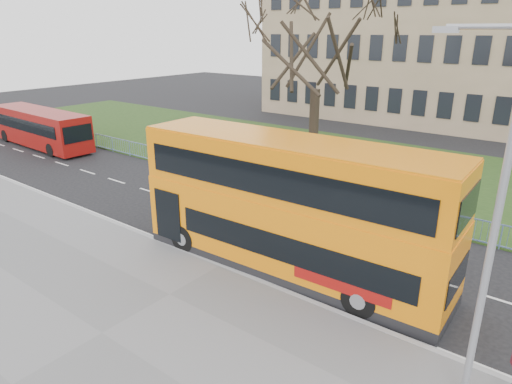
% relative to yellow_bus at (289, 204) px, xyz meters
% --- Properties ---
extents(ground, '(120.00, 120.00, 0.00)m').
position_rel_yellow_bus_xyz_m(ground, '(-2.05, 0.06, -2.63)').
color(ground, black).
rests_on(ground, ground).
extents(pavement, '(80.00, 10.50, 0.12)m').
position_rel_yellow_bus_xyz_m(pavement, '(-2.05, -6.69, -2.57)').
color(pavement, slate).
rests_on(pavement, ground).
extents(kerb, '(80.00, 0.20, 0.14)m').
position_rel_yellow_bus_xyz_m(kerb, '(-2.05, -1.49, -2.56)').
color(kerb, gray).
rests_on(kerb, ground).
extents(grass_verge, '(80.00, 15.40, 0.08)m').
position_rel_yellow_bus_xyz_m(grass_verge, '(-2.05, 14.36, -2.59)').
color(grass_verge, '#1B3513').
rests_on(grass_verge, ground).
extents(guard_railing, '(40.00, 0.12, 1.10)m').
position_rel_yellow_bus_xyz_m(guard_railing, '(-2.05, 6.66, -2.08)').
color(guard_railing, '#6786B7').
rests_on(guard_railing, ground).
extents(bare_tree, '(8.77, 8.77, 12.53)m').
position_rel_yellow_bus_xyz_m(bare_tree, '(-5.05, 10.06, 3.72)').
color(bare_tree, black).
rests_on(bare_tree, grass_verge).
extents(civic_building, '(30.00, 15.00, 14.00)m').
position_rel_yellow_bus_xyz_m(civic_building, '(-7.05, 35.06, 4.37)').
color(civic_building, '#857354').
rests_on(civic_building, ground).
extents(yellow_bus, '(11.78, 3.15, 4.90)m').
position_rel_yellow_bus_xyz_m(yellow_bus, '(0.00, 0.00, 0.00)').
color(yellow_bus, orange).
rests_on(yellow_bus, ground).
extents(red_bus, '(10.73, 2.77, 2.81)m').
position_rel_yellow_bus_xyz_m(red_bus, '(-25.65, 4.32, -1.13)').
color(red_bus, maroon).
rests_on(red_bus, ground).
extents(street_lamp, '(1.80, 0.35, 8.49)m').
position_rel_yellow_bus_xyz_m(street_lamp, '(6.91, -2.95, 2.14)').
color(street_lamp, gray).
rests_on(street_lamp, pavement).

